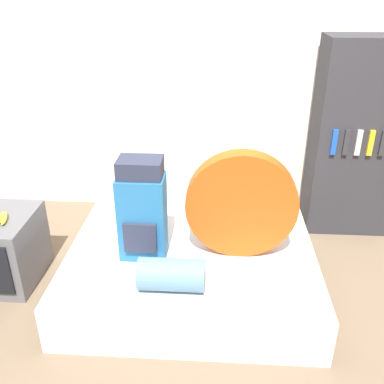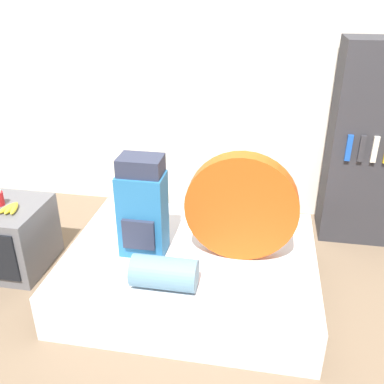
{
  "view_description": "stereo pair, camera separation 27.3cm",
  "coord_description": "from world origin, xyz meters",
  "px_view_note": "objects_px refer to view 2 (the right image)",
  "views": [
    {
      "loc": [
        0.12,
        -1.93,
        1.99
      ],
      "look_at": [
        -0.04,
        0.52,
        0.77
      ],
      "focal_mm": 40.0,
      "sensor_mm": 36.0,
      "label": 1
    },
    {
      "loc": [
        0.39,
        -1.89,
        1.99
      ],
      "look_at": [
        -0.04,
        0.52,
        0.77
      ],
      "focal_mm": 40.0,
      "sensor_mm": 36.0,
      "label": 2
    }
  ],
  "objects_px": {
    "backpack": "(143,208)",
    "television": "(11,237)",
    "sleeping_roll": "(164,273)",
    "tent_bag": "(241,207)",
    "bookshelf": "(375,145)"
  },
  "relations": [
    {
      "from": "sleeping_roll",
      "to": "television",
      "type": "distance_m",
      "value": 1.38
    },
    {
      "from": "tent_bag",
      "to": "bookshelf",
      "type": "bearing_deg",
      "value": 45.19
    },
    {
      "from": "backpack",
      "to": "television",
      "type": "relative_size",
      "value": 1.21
    },
    {
      "from": "backpack",
      "to": "sleeping_roll",
      "type": "distance_m",
      "value": 0.48
    },
    {
      "from": "backpack",
      "to": "sleeping_roll",
      "type": "xyz_separation_m",
      "value": [
        0.22,
        -0.35,
        -0.23
      ]
    },
    {
      "from": "backpack",
      "to": "television",
      "type": "bearing_deg",
      "value": 175.24
    },
    {
      "from": "backpack",
      "to": "sleeping_roll",
      "type": "height_order",
      "value": "backpack"
    },
    {
      "from": "backpack",
      "to": "television",
      "type": "distance_m",
      "value": 1.15
    },
    {
      "from": "tent_bag",
      "to": "television",
      "type": "distance_m",
      "value": 1.76
    },
    {
      "from": "backpack",
      "to": "sleeping_roll",
      "type": "relative_size",
      "value": 1.73
    },
    {
      "from": "sleeping_roll",
      "to": "television",
      "type": "height_order",
      "value": "sleeping_roll"
    },
    {
      "from": "backpack",
      "to": "bookshelf",
      "type": "bearing_deg",
      "value": 33.0
    },
    {
      "from": "tent_bag",
      "to": "television",
      "type": "height_order",
      "value": "tent_bag"
    },
    {
      "from": "backpack",
      "to": "sleeping_roll",
      "type": "bearing_deg",
      "value": -57.68
    },
    {
      "from": "backpack",
      "to": "tent_bag",
      "type": "height_order",
      "value": "tent_bag"
    }
  ]
}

